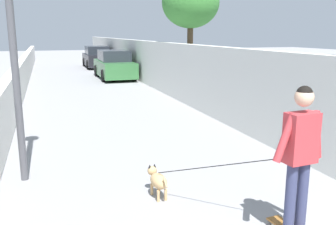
{
  "coord_description": "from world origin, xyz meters",
  "views": [
    {
      "loc": [
        -1.27,
        1.87,
        2.47
      ],
      "look_at": [
        5.12,
        -0.27,
        1.0
      ],
      "focal_mm": 39.14,
      "sensor_mm": 36.0,
      "label": 1
    }
  ],
  "objects_px": {
    "person_skateboarder": "(300,148)",
    "car_near": "(114,65)",
    "car_far": "(97,58)",
    "tree_right_near": "(191,3)",
    "dog": "(158,180)"
  },
  "relations": [
    {
      "from": "dog",
      "to": "car_near",
      "type": "xyz_separation_m",
      "value": [
        15.08,
        -2.08,
        0.44
      ]
    },
    {
      "from": "tree_right_near",
      "to": "car_near",
      "type": "xyz_separation_m",
      "value": [
        5.82,
        2.13,
        -2.92
      ]
    },
    {
      "from": "car_far",
      "to": "tree_right_near",
      "type": "bearing_deg",
      "value": -170.47
    },
    {
      "from": "tree_right_near",
      "to": "dog",
      "type": "height_order",
      "value": "tree_right_near"
    },
    {
      "from": "dog",
      "to": "car_far",
      "type": "height_order",
      "value": "car_far"
    },
    {
      "from": "car_near",
      "to": "car_far",
      "type": "bearing_deg",
      "value": 0.0
    },
    {
      "from": "car_near",
      "to": "person_skateboarder",
      "type": "bearing_deg",
      "value": 177.14
    },
    {
      "from": "car_far",
      "to": "car_near",
      "type": "bearing_deg",
      "value": -180.0
    },
    {
      "from": "tree_right_near",
      "to": "person_skateboarder",
      "type": "relative_size",
      "value": 2.6
    },
    {
      "from": "dog",
      "to": "car_near",
      "type": "bearing_deg",
      "value": -7.86
    },
    {
      "from": "person_skateboarder",
      "to": "car_near",
      "type": "xyz_separation_m",
      "value": [
        16.7,
        -0.83,
        -0.43
      ]
    },
    {
      "from": "person_skateboarder",
      "to": "car_far",
      "type": "xyz_separation_m",
      "value": [
        23.58,
        -0.83,
        -0.43
      ]
    },
    {
      "from": "tree_right_near",
      "to": "person_skateboarder",
      "type": "height_order",
      "value": "tree_right_near"
    },
    {
      "from": "tree_right_near",
      "to": "car_near",
      "type": "height_order",
      "value": "tree_right_near"
    },
    {
      "from": "dog",
      "to": "tree_right_near",
      "type": "bearing_deg",
      "value": -24.46
    }
  ]
}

